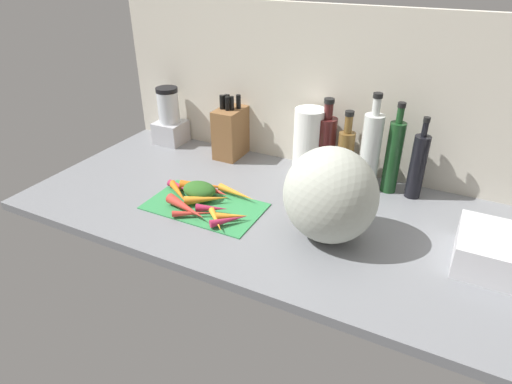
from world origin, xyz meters
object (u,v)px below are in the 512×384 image
object	(u,v)px
bottle_4	(418,166)
carrot_9	(215,191)
carrot_2	(216,220)
winter_squash	(330,195)
carrot_11	(229,220)
dish_rack	(502,253)
bottle_1	(345,154)
carrot_6	(237,193)
cutting_board	(205,206)
bottle_0	(326,145)
carrot_10	(179,193)
carrot_4	(184,188)
paper_towel_roll	(309,142)
blender_appliance	(170,119)
carrot_7	(232,216)
carrot_3	(186,208)
carrot_1	(212,208)
carrot_8	(206,199)
carrot_5	(193,213)
carrot_0	(204,186)
bottle_3	(393,156)
knife_block	(231,132)
bottle_2	(370,151)

from	to	relation	value
bottle_4	carrot_9	bearing A→B (deg)	-152.67
carrot_2	winter_squash	world-z (taller)	winter_squash
carrot_11	dish_rack	distance (cm)	77.53
winter_squash	bottle_1	world-z (taller)	winter_squash
carrot_6	cutting_board	bearing A→B (deg)	-125.40
bottle_0	dish_rack	xyz separation A→B (cm)	(61.13, -31.34, -7.61)
carrot_10	carrot_4	bearing A→B (deg)	96.85
paper_towel_roll	carrot_10	bearing A→B (deg)	-129.57
blender_appliance	winter_squash	bearing A→B (deg)	-24.29
carrot_7	bottle_4	world-z (taller)	bottle_4
carrot_11	paper_towel_roll	distance (cm)	48.28
carrot_3	carrot_1	bearing A→B (deg)	28.45
carrot_4	carrot_9	distance (cm)	11.40
blender_appliance	bottle_1	xyz separation A→B (cm)	(79.64, -1.47, 0.15)
carrot_8	winter_squash	xyz separation A→B (cm)	(42.19, 0.75, 12.01)
carrot_5	dish_rack	world-z (taller)	dish_rack
carrot_11	blender_appliance	bearing A→B (deg)	140.45
carrot_0	carrot_8	xyz separation A→B (cm)	(5.65, -7.18, -0.18)
carrot_10	dish_rack	bearing A→B (deg)	4.82
carrot_7	carrot_10	distance (cm)	24.39
carrot_1	paper_towel_roll	bearing A→B (deg)	68.94
carrot_2	bottle_1	bearing A→B (deg)	60.50
carrot_3	carrot_4	size ratio (longest dim) A/B	1.27
carrot_4	bottle_3	world-z (taller)	bottle_3
carrot_6	carrot_2	bearing A→B (deg)	-82.26
carrot_5	winter_squash	world-z (taller)	winter_squash
dish_rack	carrot_11	bearing A→B (deg)	-168.36
blender_appliance	carrot_4	bearing A→B (deg)	-48.34
bottle_4	paper_towel_roll	bearing A→B (deg)	178.56
knife_block	blender_appliance	world-z (taller)	knife_block
carrot_9	knife_block	xyz separation A→B (cm)	(-12.15, 32.92, 8.14)
carrot_6	bottle_2	size ratio (longest dim) A/B	0.43
carrot_8	bottle_1	world-z (taller)	bottle_1
carrot_1	carrot_11	size ratio (longest dim) A/B	0.86
knife_block	bottle_3	bearing A→B (deg)	-0.71
carrot_7	carrot_9	bearing A→B (deg)	140.02
carrot_7	bottle_3	bearing A→B (deg)	47.35
paper_towel_roll	winter_squash	bearing A→B (deg)	-61.21
dish_rack	knife_block	bearing A→B (deg)	163.12
bottle_1	carrot_9	bearing A→B (deg)	-138.82
cutting_board	bottle_2	distance (cm)	60.36
carrot_1	carrot_9	world-z (taller)	carrot_9
blender_appliance	bottle_0	world-z (taller)	bottle_0
carrot_2	carrot_4	world-z (taller)	carrot_4
carrot_9	bottle_2	distance (cm)	55.96
knife_block	paper_towel_roll	size ratio (longest dim) A/B	1.02
carrot_3	carrot_8	world-z (taller)	carrot_3
carrot_1	carrot_4	xyz separation A→B (cm)	(-16.25, 7.33, -0.11)
paper_towel_roll	bottle_0	distance (cm)	6.59
carrot_8	carrot_10	world-z (taller)	carrot_8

